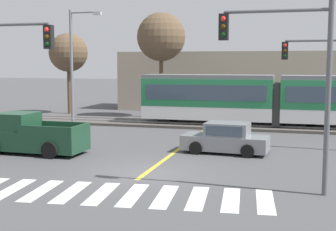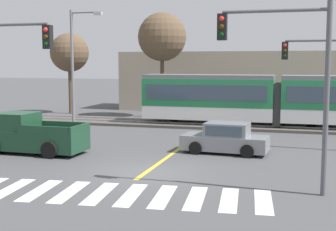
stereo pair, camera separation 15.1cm
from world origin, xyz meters
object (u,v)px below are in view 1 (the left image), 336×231
Objects in this scene: traffic_light_near_right at (291,67)px; bare_tree_far_west at (68,53)px; bare_tree_west at (161,37)px; light_rail_tram at (277,98)px; street_lamp_west at (75,60)px; sedan_crossing at (226,139)px; pickup_truck at (30,136)px.

traffic_light_near_right is 0.94× the size of bare_tree_far_west.
bare_tree_far_west is 8.64m from bare_tree_west.
bare_tree_far_west is (-17.87, 4.68, 3.22)m from light_rail_tram.
bare_tree_west is (-9.33, 4.05, 4.40)m from light_rail_tram.
light_rail_tram is at bearing 11.32° from street_lamp_west.
bare_tree_west reaches higher than street_lamp_west.
bare_tree_west reaches higher than traffic_light_near_right.
street_lamp_west is (-13.58, -2.72, 2.56)m from light_rail_tram.
traffic_light_near_right is at bearing -86.19° from light_rail_tram.
street_lamp_west is 0.95× the size of bare_tree_west.
bare_tree_far_west reaches higher than light_rail_tram.
light_rail_tram is at bearing 77.76° from sedan_crossing.
traffic_light_near_right is 28.06m from bare_tree_far_west.
bare_tree_west is at bearing 117.39° from traffic_light_near_right.
bare_tree_far_west is at bearing 175.81° from bare_tree_west.
traffic_light_near_right is 22.69m from bare_tree_west.
pickup_truck is 10.29m from street_lamp_west.
bare_tree_west is (-10.40, 20.06, 2.12)m from traffic_light_near_right.
pickup_truck is 0.68× the size of street_lamp_west.
traffic_light_near_right is at bearing -17.60° from pickup_truck.
traffic_light_near_right is at bearing -64.27° from sedan_crossing.
pickup_truck is at bearing -68.93° from bare_tree_far_west.
sedan_crossing is 0.79× the size of pickup_truck.
street_lamp_west reaches higher than sedan_crossing.
sedan_crossing is at bearing -30.56° from street_lamp_west.
pickup_truck is 0.65× the size of bare_tree_west.
light_rail_tram is 16.65m from pickup_truck.
sedan_crossing is 0.51× the size of bare_tree_west.
pickup_truck is 0.78× the size of bare_tree_far_west.
traffic_light_near_right is 0.81× the size of street_lamp_west.
light_rail_tram is 9.83m from sedan_crossing.
light_rail_tram is at bearing 46.52° from pickup_truck.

